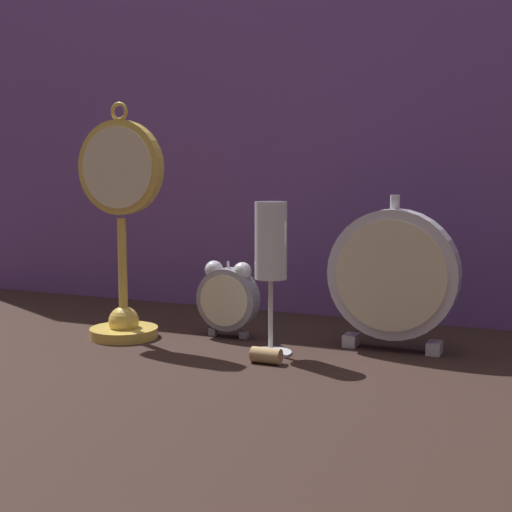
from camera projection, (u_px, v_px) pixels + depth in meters
name	position (u px, v px, depth m)	size (l,w,h in m)	color
ground_plane	(234.00, 354.00, 1.03)	(4.00, 4.00, 0.00)	black
fabric_backdrop_drape	(310.00, 101.00, 1.28)	(1.73, 0.01, 0.78)	#6B478E
pocket_watch_on_stand	(122.00, 234.00, 1.12)	(0.15, 0.11, 0.37)	gold
alarm_clock_twin_bell	(228.00, 295.00, 1.13)	(0.10, 0.03, 0.12)	gray
mantel_clock_silver	(393.00, 275.00, 1.04)	(0.19, 0.04, 0.23)	silver
champagne_flute	(271.00, 252.00, 1.02)	(0.06, 0.06, 0.22)	silver
wine_cork	(266.00, 355.00, 0.98)	(0.02, 0.02, 0.04)	tan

